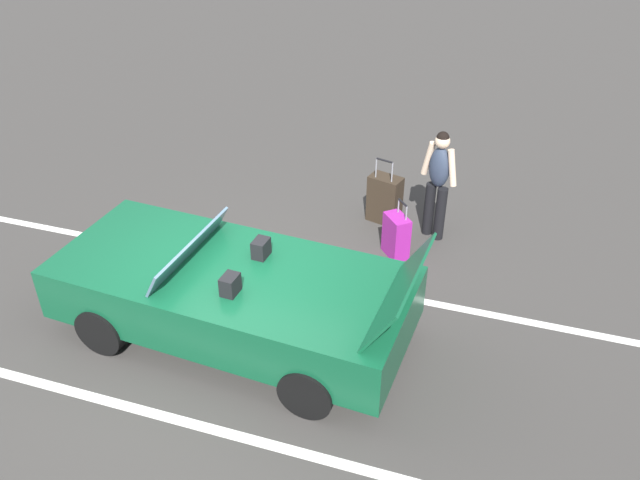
# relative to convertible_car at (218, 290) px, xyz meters

# --- Properties ---
(ground_plane) EXTENTS (80.00, 80.00, 0.00)m
(ground_plane) POSITION_rel_convertible_car_xyz_m (-0.20, 0.01, -0.59)
(ground_plane) COLOR #383533
(lot_line_near) EXTENTS (18.00, 0.12, 0.01)m
(lot_line_near) POSITION_rel_convertible_car_xyz_m (-0.20, -1.27, -0.59)
(lot_line_near) COLOR silver
(lot_line_near) RESTS_ON ground_plane
(lot_line_mid) EXTENTS (18.00, 0.12, 0.01)m
(lot_line_mid) POSITION_rel_convertible_car_xyz_m (-0.20, 1.43, -0.59)
(lot_line_mid) COLOR silver
(lot_line_mid) RESTS_ON ground_plane
(convertible_car) EXTENTS (4.32, 2.05, 1.50)m
(convertible_car) POSITION_rel_convertible_car_xyz_m (0.00, 0.00, 0.00)
(convertible_car) COLOR #0F4C2D
(convertible_car) RESTS_ON ground_plane
(suitcase_large_black) EXTENTS (0.54, 0.41, 1.06)m
(suitcase_large_black) POSITION_rel_convertible_car_xyz_m (-1.29, -3.05, -0.22)
(suitcase_large_black) COLOR #2D2319
(suitcase_large_black) RESTS_ON ground_plane
(suitcase_medium_bright) EXTENTS (0.44, 0.46, 0.84)m
(suitcase_medium_bright) POSITION_rel_convertible_car_xyz_m (-1.66, -2.20, -0.28)
(suitcase_medium_bright) COLOR #991E8C
(suitcase_medium_bright) RESTS_ON ground_plane
(traveler_person) EXTENTS (0.57, 0.36, 1.65)m
(traveler_person) POSITION_rel_convertible_car_xyz_m (-2.07, -2.86, 0.34)
(traveler_person) COLOR black
(traveler_person) RESTS_ON ground_plane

